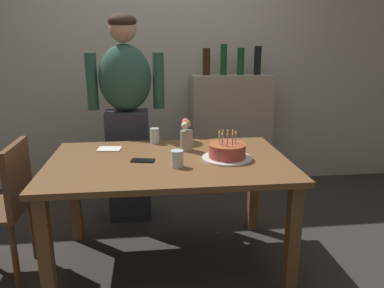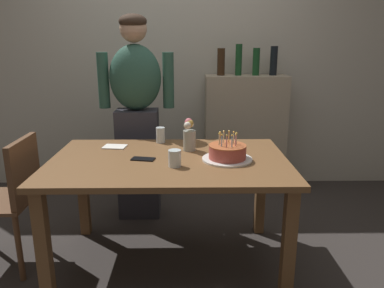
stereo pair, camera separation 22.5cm
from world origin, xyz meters
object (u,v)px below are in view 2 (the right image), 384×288
flower_vase (189,135)px  napkin_stack (115,147)px  water_glass_far (161,135)px  person_man_bearded (137,116)px  cell_phone (143,159)px  dining_chair (12,193)px  birthday_cake (227,153)px  water_glass_near (175,158)px

flower_vase → napkin_stack: bearing=171.0°
water_glass_far → napkin_stack: 0.34m
napkin_stack → person_man_bearded: person_man_bearded is taller
cell_phone → dining_chair: bearing=-169.5°
birthday_cake → dining_chair: birthday_cake is taller
birthday_cake → water_glass_near: bearing=-159.9°
water_glass_near → water_glass_far: bearing=102.5°
birthday_cake → person_man_bearded: (-0.66, 0.77, 0.09)m
napkin_stack → person_man_bearded: 0.50m
birthday_cake → cell_phone: birthday_cake is taller
dining_chair → water_glass_far: bearing=113.2°
dining_chair → napkin_stack: bearing=114.0°
cell_phone → flower_vase: bearing=45.6°
napkin_stack → cell_phone: bearing=-51.0°
water_glass_near → dining_chair: bearing=172.4°
birthday_cake → flower_vase: size_ratio=1.43×
flower_vase → water_glass_near: bearing=-104.8°
flower_vase → cell_phone: bearing=-145.3°
flower_vase → birthday_cake: bearing=-42.6°
water_glass_far → dining_chair: bearing=-156.8°
birthday_cake → water_glass_far: bearing=136.4°
water_glass_near → cell_phone: bearing=146.5°
birthday_cake → flower_vase: bearing=137.4°
water_glass_near → water_glass_far: 0.56m
water_glass_near → cell_phone: 0.25m
birthday_cake → napkin_stack: (-0.76, 0.30, -0.04)m
water_glass_near → birthday_cake: bearing=20.1°
water_glass_near → person_man_bearded: bearing=110.6°
person_man_bearded → flower_vase: bearing=127.4°
cell_phone → napkin_stack: size_ratio=0.93×
flower_vase → person_man_bearded: (-0.42, 0.55, 0.02)m
flower_vase → person_man_bearded: person_man_bearded is taller
water_glass_far → water_glass_near: bearing=-77.5°
dining_chair → flower_vase: bearing=99.7°
water_glass_far → person_man_bearded: bearing=121.8°
cell_phone → flower_vase: flower_vase is taller
water_glass_far → cell_phone: (-0.08, -0.41, -0.05)m
napkin_stack → flower_vase: bearing=-9.0°
napkin_stack → person_man_bearded: size_ratio=0.09×
water_glass_near → cell_phone: size_ratio=0.70×
birthday_cake → flower_vase: (-0.24, 0.22, 0.06)m
flower_vase → dining_chair: size_ratio=0.25×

